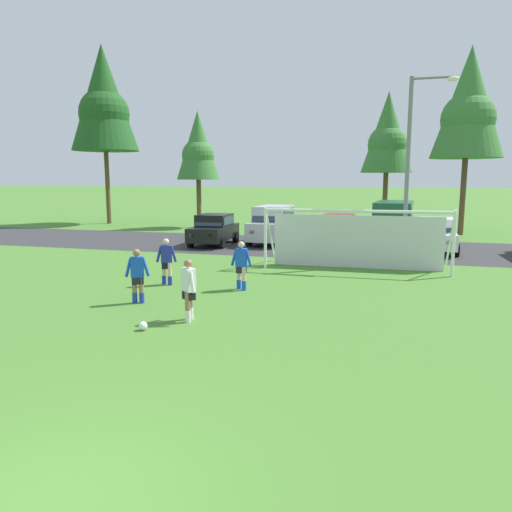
# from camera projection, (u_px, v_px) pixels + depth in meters

# --- Properties ---
(ground_plane) EXTENTS (400.00, 400.00, 0.00)m
(ground_plane) POSITION_uv_depth(u_px,v_px,m) (298.00, 270.00, 19.82)
(ground_plane) COLOR #477A2D
(parking_lot_strip) EXTENTS (52.00, 8.40, 0.01)m
(parking_lot_strip) POSITION_uv_depth(u_px,v_px,m) (322.00, 247.00, 26.55)
(parking_lot_strip) COLOR #333335
(parking_lot_strip) RESTS_ON ground
(soccer_ball) EXTENTS (0.22, 0.22, 0.22)m
(soccer_ball) POSITION_uv_depth(u_px,v_px,m) (143.00, 326.00, 11.92)
(soccer_ball) COLOR white
(soccer_ball) RESTS_ON ground
(soccer_goal) EXTENTS (7.45, 2.07, 2.57)m
(soccer_goal) POSITION_uv_depth(u_px,v_px,m) (356.00, 238.00, 19.93)
(soccer_goal) COLOR white
(soccer_goal) RESTS_ON ground
(player_striker_near) EXTENTS (0.70, 0.41, 1.64)m
(player_striker_near) POSITION_uv_depth(u_px,v_px,m) (137.00, 276.00, 14.45)
(player_striker_near) COLOR #936B4C
(player_striker_near) RESTS_ON ground
(player_midfield_center) EXTENTS (0.75, 0.30, 1.64)m
(player_midfield_center) POSITION_uv_depth(u_px,v_px,m) (241.00, 266.00, 16.19)
(player_midfield_center) COLOR beige
(player_midfield_center) RESTS_ON ground
(player_defender_far) EXTENTS (0.59, 0.57, 1.64)m
(player_defender_far) POSITION_uv_depth(u_px,v_px,m) (189.00, 290.00, 12.62)
(player_defender_far) COLOR #936B4C
(player_defender_far) RESTS_ON ground
(player_winger_left) EXTENTS (0.72, 0.39, 1.64)m
(player_winger_left) POSITION_uv_depth(u_px,v_px,m) (166.00, 262.00, 16.95)
(player_winger_left) COLOR beige
(player_winger_left) RESTS_ON ground
(parked_car_slot_far_left) EXTENTS (2.15, 4.26, 1.72)m
(parked_car_slot_far_left) POSITION_uv_depth(u_px,v_px,m) (214.00, 229.00, 27.27)
(parked_car_slot_far_left) COLOR black
(parked_car_slot_far_left) RESTS_ON ground
(parked_car_slot_left) EXTENTS (2.26, 4.66, 2.16)m
(parked_car_slot_left) POSITION_uv_depth(u_px,v_px,m) (273.00, 224.00, 27.79)
(parked_car_slot_left) COLOR #B2B2BC
(parked_car_slot_left) RESTS_ON ground
(parked_car_slot_center_left) EXTENTS (2.20, 4.29, 1.72)m
(parked_car_slot_center_left) POSITION_uv_depth(u_px,v_px,m) (339.00, 229.00, 27.25)
(parked_car_slot_center_left) COLOR maroon
(parked_car_slot_center_left) RESTS_ON ground
(parked_car_slot_center) EXTENTS (2.43, 4.92, 2.52)m
(parked_car_slot_center) POSITION_uv_depth(u_px,v_px,m) (393.00, 224.00, 25.24)
(parked_car_slot_center) COLOR #194C2D
(parked_car_slot_center) RESTS_ON ground
(parked_car_slot_center_right) EXTENTS (2.16, 4.26, 1.72)m
(parked_car_slot_center_right) POSITION_uv_depth(u_px,v_px,m) (436.00, 235.00, 24.60)
(parked_car_slot_center_right) COLOR silver
(parked_car_slot_center_right) RESTS_ON ground
(tree_left_edge) EXTENTS (5.36, 5.36, 14.30)m
(tree_left_edge) POSITION_uv_depth(u_px,v_px,m) (104.00, 102.00, 38.98)
(tree_left_edge) COLOR brown
(tree_left_edge) RESTS_ON ground
(tree_mid_left) EXTENTS (3.27, 3.27, 8.71)m
(tree_mid_left) POSITION_uv_depth(u_px,v_px,m) (198.00, 148.00, 36.37)
(tree_mid_left) COLOR brown
(tree_mid_left) RESTS_ON ground
(tree_center_back) EXTENTS (3.73, 3.73, 9.94)m
(tree_center_back) POSITION_uv_depth(u_px,v_px,m) (388.00, 135.00, 35.30)
(tree_center_back) COLOR brown
(tree_center_back) RESTS_ON ground
(tree_mid_right) EXTENTS (4.52, 4.52, 12.04)m
(tree_mid_right) POSITION_uv_depth(u_px,v_px,m) (469.00, 106.00, 31.00)
(tree_mid_right) COLOR brown
(tree_mid_right) RESTS_ON ground
(street_lamp) EXTENTS (2.00, 0.32, 7.89)m
(street_lamp) POSITION_uv_depth(u_px,v_px,m) (412.00, 169.00, 20.63)
(street_lamp) COLOR slate
(street_lamp) RESTS_ON ground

